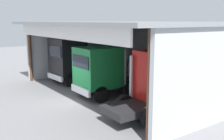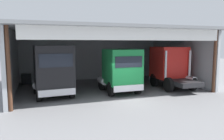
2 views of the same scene
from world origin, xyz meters
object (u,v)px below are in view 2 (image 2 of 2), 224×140
at_px(tool_cart, 26,79).
at_px(truck_black_left_bay, 53,71).
at_px(oil_drum, 115,75).
at_px(truck_red_center_right_bay, 170,66).
at_px(truck_green_right_bay, 120,70).

bearing_deg(tool_cart, truck_black_left_bay, -72.37).
bearing_deg(truck_black_left_bay, tool_cart, -75.79).
bearing_deg(truck_black_left_bay, oil_drum, -142.05).
bearing_deg(oil_drum, truck_red_center_right_bay, -60.95).
bearing_deg(oil_drum, truck_black_left_bay, -138.63).
distance_m(truck_green_right_bay, oil_drum, 6.69).
relative_size(truck_red_center_right_bay, tool_cart, 5.05).
bearing_deg(tool_cart, oil_drum, -2.04).
relative_size(truck_black_left_bay, oil_drum, 5.49).
bearing_deg(truck_red_center_right_bay, truck_green_right_bay, -170.45).
relative_size(truck_black_left_bay, truck_green_right_bay, 1.00).
relative_size(truck_black_left_bay, truck_red_center_right_bay, 0.97).
height_order(truck_red_center_right_bay, tool_cart, truck_red_center_right_bay).
height_order(truck_green_right_bay, truck_red_center_right_bay, truck_red_center_right_bay).
xyz_separation_m(truck_green_right_bay, tool_cart, (-7.05, 6.60, -1.33)).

